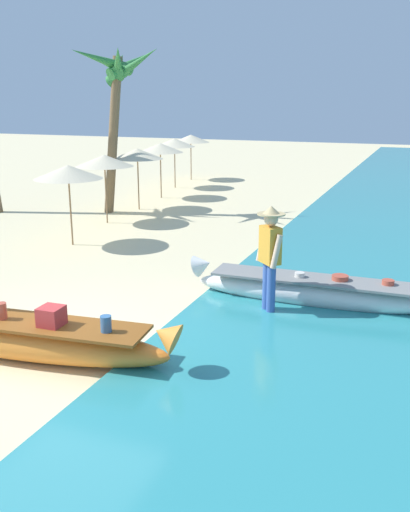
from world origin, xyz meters
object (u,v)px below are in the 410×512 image
(boat_orange_foreground, at_px, (17,336))
(palm_tree_leaning_seaward, at_px, (117,80))
(boat_white_midground, at_px, (311,291))
(person_vendor_hatted, at_px, (270,253))

(boat_orange_foreground, height_order, palm_tree_leaning_seaward, palm_tree_leaning_seaward)
(boat_white_midground, relative_size, person_vendor_hatted, 2.37)
(boat_orange_foreground, height_order, person_vendor_hatted, person_vendor_hatted)
(boat_orange_foreground, relative_size, boat_white_midground, 1.09)
(boat_white_midground, xyz_separation_m, person_vendor_hatted, (-0.56, -0.67, 0.77))
(boat_white_midground, distance_m, palm_tree_leaning_seaward, 9.82)
(palm_tree_leaning_seaward, bearing_deg, boat_orange_foreground, -68.26)
(person_vendor_hatted, height_order, palm_tree_leaning_seaward, palm_tree_leaning_seaward)
(boat_white_midground, xyz_separation_m, palm_tree_leaning_seaward, (-6.99, 5.86, 3.64))
(palm_tree_leaning_seaward, bearing_deg, boat_white_midground, -39.98)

